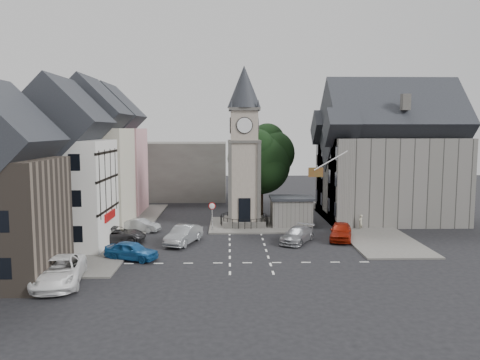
{
  "coord_description": "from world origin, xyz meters",
  "views": [
    {
      "loc": [
        -1.57,
        -39.46,
        9.94
      ],
      "look_at": [
        -0.49,
        5.0,
        5.08
      ],
      "focal_mm": 35.0,
      "sensor_mm": 36.0,
      "label": 1
    }
  ],
  "objects_px": {
    "clock_tower": "(244,147)",
    "car_east_red": "(341,231)",
    "car_west_blue": "(131,251)",
    "pedestrian": "(361,222)",
    "stone_shelter": "(291,212)"
  },
  "relations": [
    {
      "from": "stone_shelter",
      "to": "car_west_blue",
      "type": "xyz_separation_m",
      "value": [
        -13.81,
        -11.92,
        -0.84
      ]
    },
    {
      "from": "stone_shelter",
      "to": "pedestrian",
      "type": "relative_size",
      "value": 2.77
    },
    {
      "from": "clock_tower",
      "to": "car_west_blue",
      "type": "height_order",
      "value": "clock_tower"
    },
    {
      "from": "stone_shelter",
      "to": "car_east_red",
      "type": "bearing_deg",
      "value": -58.07
    },
    {
      "from": "stone_shelter",
      "to": "pedestrian",
      "type": "distance_m",
      "value": 6.95
    },
    {
      "from": "clock_tower",
      "to": "pedestrian",
      "type": "distance_m",
      "value": 13.8
    },
    {
      "from": "clock_tower",
      "to": "pedestrian",
      "type": "xyz_separation_m",
      "value": [
        11.43,
        -2.43,
        -7.34
      ]
    },
    {
      "from": "clock_tower",
      "to": "car_east_red",
      "type": "xyz_separation_m",
      "value": [
        8.5,
        -6.43,
        -7.33
      ]
    },
    {
      "from": "car_west_blue",
      "to": "car_east_red",
      "type": "distance_m",
      "value": 18.5
    },
    {
      "from": "clock_tower",
      "to": "car_east_red",
      "type": "height_order",
      "value": "clock_tower"
    },
    {
      "from": "clock_tower",
      "to": "car_west_blue",
      "type": "xyz_separation_m",
      "value": [
        -9.01,
        -12.41,
        -7.41
      ]
    },
    {
      "from": "clock_tower",
      "to": "stone_shelter",
      "type": "xyz_separation_m",
      "value": [
        4.8,
        -0.49,
        -6.57
      ]
    },
    {
      "from": "car_west_blue",
      "to": "pedestrian",
      "type": "xyz_separation_m",
      "value": [
        20.44,
        9.98,
        0.07
      ]
    },
    {
      "from": "stone_shelter",
      "to": "car_west_blue",
      "type": "relative_size",
      "value": 1.03
    },
    {
      "from": "car_east_red",
      "to": "pedestrian",
      "type": "relative_size",
      "value": 2.97
    }
  ]
}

